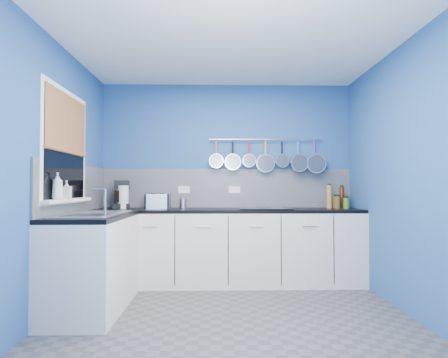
{
  "coord_description": "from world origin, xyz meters",
  "views": [
    {
      "loc": [
        -0.13,
        -3.15,
        1.15
      ],
      "look_at": [
        -0.05,
        0.75,
        1.25
      ],
      "focal_mm": 28.78,
      "sensor_mm": 36.0,
      "label": 1
    }
  ],
  "objects_px": {
    "soap_bottle_a": "(57,186)",
    "soap_bottle_b": "(67,190)",
    "paper_towel": "(123,197)",
    "coffee_maker": "(121,195)",
    "hob": "(264,208)",
    "toaster": "(158,201)",
    "canister": "(183,203)"
  },
  "relations": [
    {
      "from": "soap_bottle_b",
      "to": "hob",
      "type": "relative_size",
      "value": 0.28
    },
    {
      "from": "paper_towel",
      "to": "toaster",
      "type": "xyz_separation_m",
      "value": [
        0.41,
        0.05,
        -0.05
      ]
    },
    {
      "from": "toaster",
      "to": "canister",
      "type": "bearing_deg",
      "value": -1.71
    },
    {
      "from": "coffee_maker",
      "to": "hob",
      "type": "bearing_deg",
      "value": -18.31
    },
    {
      "from": "coffee_maker",
      "to": "toaster",
      "type": "distance_m",
      "value": 0.45
    },
    {
      "from": "soap_bottle_a",
      "to": "hob",
      "type": "height_order",
      "value": "soap_bottle_a"
    },
    {
      "from": "toaster",
      "to": "paper_towel",
      "type": "bearing_deg",
      "value": 177.44
    },
    {
      "from": "coffee_maker",
      "to": "hob",
      "type": "relative_size",
      "value": 0.56
    },
    {
      "from": "soap_bottle_a",
      "to": "soap_bottle_b",
      "type": "relative_size",
      "value": 1.39
    },
    {
      "from": "soap_bottle_b",
      "to": "toaster",
      "type": "height_order",
      "value": "soap_bottle_b"
    },
    {
      "from": "toaster",
      "to": "canister",
      "type": "relative_size",
      "value": 2.28
    },
    {
      "from": "soap_bottle_a",
      "to": "paper_towel",
      "type": "height_order",
      "value": "soap_bottle_a"
    },
    {
      "from": "soap_bottle_a",
      "to": "soap_bottle_b",
      "type": "distance_m",
      "value": 0.2
    },
    {
      "from": "coffee_maker",
      "to": "toaster",
      "type": "xyz_separation_m",
      "value": [
        0.45,
        0.01,
        -0.08
      ]
    },
    {
      "from": "soap_bottle_b",
      "to": "paper_towel",
      "type": "xyz_separation_m",
      "value": [
        0.27,
        1.0,
        -0.1
      ]
    },
    {
      "from": "soap_bottle_a",
      "to": "soap_bottle_b",
      "type": "xyz_separation_m",
      "value": [
        0.0,
        0.19,
        -0.03
      ]
    },
    {
      "from": "soap_bottle_b",
      "to": "hob",
      "type": "xyz_separation_m",
      "value": [
        1.97,
        0.97,
        -0.23
      ]
    },
    {
      "from": "toaster",
      "to": "hob",
      "type": "height_order",
      "value": "toaster"
    },
    {
      "from": "soap_bottle_b",
      "to": "canister",
      "type": "xyz_separation_m",
      "value": [
        0.98,
        1.1,
        -0.18
      ]
    },
    {
      "from": "soap_bottle_a",
      "to": "canister",
      "type": "relative_size",
      "value": 1.98
    },
    {
      "from": "soap_bottle_b",
      "to": "paper_towel",
      "type": "height_order",
      "value": "soap_bottle_b"
    },
    {
      "from": "hob",
      "to": "soap_bottle_a",
      "type": "bearing_deg",
      "value": -149.5
    },
    {
      "from": "toaster",
      "to": "canister",
      "type": "height_order",
      "value": "toaster"
    },
    {
      "from": "paper_towel",
      "to": "hob",
      "type": "distance_m",
      "value": 1.71
    },
    {
      "from": "canister",
      "to": "hob",
      "type": "distance_m",
      "value": 1.0
    },
    {
      "from": "soap_bottle_b",
      "to": "hob",
      "type": "bearing_deg",
      "value": 26.18
    },
    {
      "from": "soap_bottle_a",
      "to": "toaster",
      "type": "height_order",
      "value": "soap_bottle_a"
    },
    {
      "from": "coffee_maker",
      "to": "canister",
      "type": "distance_m",
      "value": 0.76
    },
    {
      "from": "paper_towel",
      "to": "hob",
      "type": "bearing_deg",
      "value": -1.01
    },
    {
      "from": "canister",
      "to": "paper_towel",
      "type": "bearing_deg",
      "value": -172.3
    },
    {
      "from": "soap_bottle_b",
      "to": "toaster",
      "type": "xyz_separation_m",
      "value": [
        0.67,
        1.05,
        -0.15
      ]
    },
    {
      "from": "canister",
      "to": "soap_bottle_a",
      "type": "bearing_deg",
      "value": -127.33
    }
  ]
}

